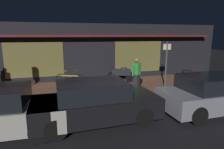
{
  "coord_description": "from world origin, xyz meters",
  "views": [
    {
      "loc": [
        -1.85,
        -6.64,
        2.87
      ],
      "look_at": [
        0.67,
        2.4,
        0.95
      ],
      "focal_mm": 30.54,
      "sensor_mm": 36.0,
      "label": 1
    }
  ],
  "objects_px": {
    "person_bystander": "(136,74)",
    "bicycle_parked": "(70,79)",
    "parked_car_far": "(95,102)",
    "trash_bin": "(186,79)",
    "sign_post": "(166,62)",
    "parked_car_across": "(213,94)",
    "motorcycle": "(122,74)"
  },
  "relations": [
    {
      "from": "parked_car_far",
      "to": "bicycle_parked",
      "type": "bearing_deg",
      "value": 97.0
    },
    {
      "from": "person_bystander",
      "to": "motorcycle",
      "type": "bearing_deg",
      "value": 91.24
    },
    {
      "from": "bicycle_parked",
      "to": "parked_car_across",
      "type": "distance_m",
      "value": 7.02
    },
    {
      "from": "bicycle_parked",
      "to": "person_bystander",
      "type": "relative_size",
      "value": 0.92
    },
    {
      "from": "person_bystander",
      "to": "parked_car_far",
      "type": "distance_m",
      "value": 3.63
    },
    {
      "from": "trash_bin",
      "to": "bicycle_parked",
      "type": "bearing_deg",
      "value": 160.41
    },
    {
      "from": "motorcycle",
      "to": "parked_car_far",
      "type": "relative_size",
      "value": 0.39
    },
    {
      "from": "trash_bin",
      "to": "parked_car_across",
      "type": "xyz_separation_m",
      "value": [
        -0.87,
        -2.77,
        0.08
      ]
    },
    {
      "from": "sign_post",
      "to": "bicycle_parked",
      "type": "bearing_deg",
      "value": 160.6
    },
    {
      "from": "person_bystander",
      "to": "sign_post",
      "type": "height_order",
      "value": "sign_post"
    },
    {
      "from": "person_bystander",
      "to": "parked_car_far",
      "type": "bearing_deg",
      "value": -134.54
    },
    {
      "from": "trash_bin",
      "to": "parked_car_far",
      "type": "bearing_deg",
      "value": -155.05
    },
    {
      "from": "parked_car_far",
      "to": "sign_post",
      "type": "bearing_deg",
      "value": 33.52
    },
    {
      "from": "motorcycle",
      "to": "bicycle_parked",
      "type": "xyz_separation_m",
      "value": [
        -3.05,
        -0.05,
        -0.14
      ]
    },
    {
      "from": "motorcycle",
      "to": "parked_car_across",
      "type": "bearing_deg",
      "value": -68.03
    },
    {
      "from": "bicycle_parked",
      "to": "sign_post",
      "type": "xyz_separation_m",
      "value": [
        4.9,
        -1.72,
        1.0
      ]
    },
    {
      "from": "motorcycle",
      "to": "person_bystander",
      "type": "distance_m",
      "value": 2.1
    },
    {
      "from": "sign_post",
      "to": "parked_car_across",
      "type": "distance_m",
      "value": 3.26
    },
    {
      "from": "bicycle_parked",
      "to": "parked_car_far",
      "type": "distance_m",
      "value": 4.63
    },
    {
      "from": "parked_car_far",
      "to": "person_bystander",
      "type": "bearing_deg",
      "value": 45.46
    },
    {
      "from": "trash_bin",
      "to": "parked_car_across",
      "type": "relative_size",
      "value": 0.23
    },
    {
      "from": "sign_post",
      "to": "parked_car_far",
      "type": "height_order",
      "value": "sign_post"
    },
    {
      "from": "person_bystander",
      "to": "bicycle_parked",
      "type": "bearing_deg",
      "value": 146.94
    },
    {
      "from": "person_bystander",
      "to": "parked_car_across",
      "type": "bearing_deg",
      "value": -55.81
    },
    {
      "from": "sign_post",
      "to": "person_bystander",
      "type": "bearing_deg",
      "value": -170.74
    },
    {
      "from": "trash_bin",
      "to": "person_bystander",
      "type": "bearing_deg",
      "value": 178.21
    },
    {
      "from": "motorcycle",
      "to": "parked_car_across",
      "type": "height_order",
      "value": "parked_car_across"
    },
    {
      "from": "motorcycle",
      "to": "parked_car_far",
      "type": "height_order",
      "value": "parked_car_far"
    },
    {
      "from": "bicycle_parked",
      "to": "parked_car_far",
      "type": "xyz_separation_m",
      "value": [
        0.56,
        -4.59,
        0.2
      ]
    },
    {
      "from": "motorcycle",
      "to": "parked_car_far",
      "type": "distance_m",
      "value": 5.27
    },
    {
      "from": "sign_post",
      "to": "parked_car_far",
      "type": "relative_size",
      "value": 0.58
    },
    {
      "from": "person_bystander",
      "to": "parked_car_far",
      "type": "relative_size",
      "value": 0.4
    }
  ]
}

